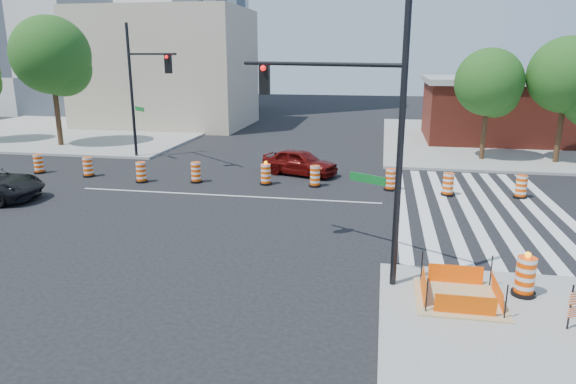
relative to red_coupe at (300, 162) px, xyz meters
name	(u,v)px	position (x,y,z in m)	size (l,w,h in m)	color
ground	(226,196)	(-2.65, -4.70, -0.69)	(120.00, 120.00, 0.00)	black
sidewalk_ne	(538,142)	(15.35, 13.30, -0.62)	(22.00, 22.00, 0.15)	gray
sidewalk_nw	(85,129)	(-20.65, 13.30, -0.62)	(22.00, 22.00, 0.15)	gray
crosswalk_east	(478,208)	(8.30, -4.70, -0.68)	(6.75, 13.50, 0.01)	silver
lane_centerline	(226,195)	(-2.65, -4.70, -0.69)	(14.00, 0.12, 0.01)	silver
excavation_pit	(459,297)	(6.35, -13.70, -0.47)	(2.20, 2.20, 0.90)	tan
brick_storefront	(542,110)	(15.35, 13.30, 1.63)	(16.50, 8.50, 4.60)	maroon
beige_midrise	(167,68)	(-14.65, 17.30, 4.31)	(14.00, 10.00, 10.00)	tan
red_coupe	(300,162)	(0.00, 0.00, 0.00)	(1.63, 4.05, 1.38)	#530807
signal_pole_se	(350,116)	(3.35, -12.28, 3.90)	(4.92, 3.01, 7.47)	black
signal_pole_nw	(142,80)	(-9.41, 1.64, 4.11)	(4.62, 3.91, 7.82)	black
pit_drum	(525,277)	(8.02, -13.15, -0.04)	(0.61, 0.61, 1.20)	black
tree_north_b	(52,60)	(-17.57, 5.45, 5.16)	(5.12, 5.12, 8.71)	#382314
tree_north_c	(489,86)	(10.17, 5.59, 3.73)	(3.87, 3.87, 6.58)	#382314
tree_north_d	(567,79)	(14.24, 5.38, 4.15)	(4.24, 4.24, 7.21)	#382314
median_drum_0	(39,164)	(-13.87, -2.16, -0.21)	(0.60, 0.60, 1.02)	black
median_drum_1	(88,168)	(-10.81, -2.42, -0.21)	(0.60, 0.60, 1.02)	black
median_drum_2	(141,173)	(-7.53, -3.06, -0.21)	(0.60, 0.60, 1.02)	black
median_drum_3	(196,173)	(-4.82, -2.59, -0.21)	(0.60, 0.60, 1.02)	black
median_drum_4	(266,175)	(-1.30, -2.38, -0.20)	(0.60, 0.60, 1.18)	black
median_drum_5	(315,177)	(1.12, -2.33, -0.21)	(0.60, 0.60, 1.02)	black
median_drum_6	(390,180)	(4.70, -2.35, -0.21)	(0.60, 0.60, 1.02)	black
median_drum_7	(448,185)	(7.26, -2.84, -0.21)	(0.60, 0.60, 1.02)	black
median_drum_8	(521,187)	(10.40, -2.69, -0.21)	(0.60, 0.60, 1.02)	black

